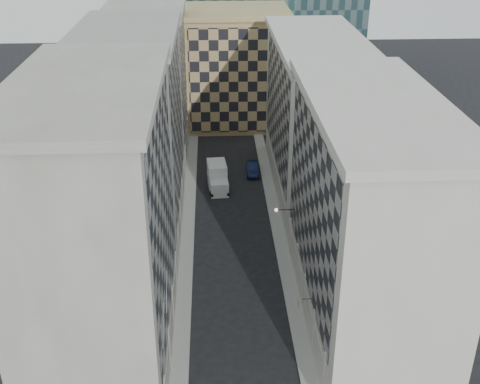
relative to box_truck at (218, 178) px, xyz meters
name	(u,v)px	position (x,y,z in m)	size (l,w,h in m)	color
sidewalk_west	(188,234)	(-3.65, -12.16, -1.34)	(1.50, 100.00, 0.15)	gray
sidewalk_east	(279,232)	(6.85, -12.16, -1.34)	(1.50, 100.00, 0.15)	gray
bldg_left_a	(102,230)	(-9.28, -31.16, 10.41)	(10.80, 22.80, 23.70)	gray
bldg_left_b	(134,134)	(-9.28, -9.16, 9.91)	(10.80, 22.80, 22.70)	gray
bldg_left_c	(151,82)	(-9.28, 12.84, 9.41)	(10.80, 22.80, 21.70)	gray
bldg_right_a	(365,216)	(12.48, -27.16, 8.91)	(10.80, 26.80, 20.70)	#B8B3A9
bldg_right_b	(315,116)	(12.49, -0.16, 8.44)	(10.80, 28.80, 19.70)	#B8B3A9
tan_block	(236,67)	(3.60, 25.73, 8.02)	(16.80, 14.80, 18.80)	tan
flagpoles_left	(165,308)	(-4.30, -36.16, 6.59)	(0.10, 6.33, 2.33)	gray
bracket_lamp	(278,210)	(5.98, -18.16, 4.79)	(1.98, 0.36, 0.36)	black
box_truck	(218,178)	(0.00, 0.00, 0.00)	(2.89, 6.09, 3.24)	silver
dark_car	(252,168)	(4.91, 4.21, -0.63)	(1.66, 4.77, 1.57)	#0F1939
shop_sign	(299,303)	(6.57, -30.55, 2.43)	(1.12, 0.68, 0.76)	black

